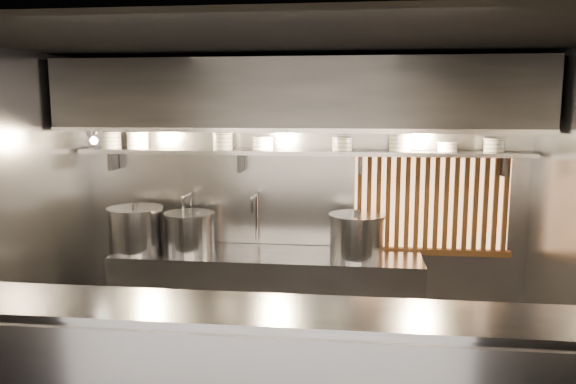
% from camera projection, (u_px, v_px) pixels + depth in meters
% --- Properties ---
extents(ceiling, '(4.50, 4.50, 0.00)m').
position_uv_depth(ceiling, '(281.00, 41.00, 4.05)').
color(ceiling, black).
rests_on(ceiling, wall_back).
extents(wall_back, '(4.50, 0.00, 4.50)m').
position_uv_depth(wall_back, '(301.00, 198.00, 5.74)').
color(wall_back, gray).
rests_on(wall_back, floor).
extents(wall_left, '(0.00, 3.00, 3.00)m').
position_uv_depth(wall_left, '(6.00, 222.00, 4.54)').
color(wall_left, gray).
rests_on(wall_left, floor).
extents(cooking_bench, '(3.00, 0.70, 0.90)m').
position_uv_depth(cooking_bench, '(267.00, 297.00, 5.56)').
color(cooking_bench, '#9B9BA0').
rests_on(cooking_bench, floor).
extents(bowl_shelf, '(4.40, 0.34, 0.04)m').
position_uv_depth(bowl_shelf, '(299.00, 152.00, 5.49)').
color(bowl_shelf, '#9B9BA0').
rests_on(bowl_shelf, wall_back).
extents(exhaust_hood, '(4.40, 0.81, 0.65)m').
position_uv_depth(exhaust_hood, '(297.00, 96.00, 5.19)').
color(exhaust_hood, '#2D2D30').
rests_on(exhaust_hood, ceiling).
extents(wood_screen, '(1.56, 0.09, 1.04)m').
position_uv_depth(wood_screen, '(431.00, 203.00, 5.54)').
color(wood_screen, '#EFAA6B').
rests_on(wood_screen, wall_back).
extents(faucet_left, '(0.04, 0.30, 0.50)m').
position_uv_depth(faucet_left, '(188.00, 206.00, 5.76)').
color(faucet_left, silver).
rests_on(faucet_left, wall_back).
extents(faucet_right, '(0.04, 0.30, 0.50)m').
position_uv_depth(faucet_right, '(255.00, 208.00, 5.68)').
color(faucet_right, silver).
rests_on(faucet_right, wall_back).
extents(heat_lamp, '(0.25, 0.35, 0.20)m').
position_uv_depth(heat_lamp, '(92.00, 134.00, 5.23)').
color(heat_lamp, '#9B9BA0').
rests_on(heat_lamp, exhaust_hood).
extents(pendant_bulb, '(0.09, 0.09, 0.19)m').
position_uv_depth(pendant_bulb, '(288.00, 145.00, 5.37)').
color(pendant_bulb, '#2D2D30').
rests_on(pendant_bulb, exhaust_hood).
extents(stock_pot_left, '(0.71, 0.71, 0.47)m').
position_uv_depth(stock_pot_left, '(136.00, 229.00, 5.58)').
color(stock_pot_left, '#9B9BA0').
rests_on(stock_pot_left, cooking_bench).
extents(stock_pot_mid, '(0.58, 0.58, 0.43)m').
position_uv_depth(stock_pot_mid, '(190.00, 231.00, 5.57)').
color(stock_pot_mid, '#9B9BA0').
rests_on(stock_pot_mid, cooking_bench).
extents(stock_pot_right, '(0.63, 0.63, 0.46)m').
position_uv_depth(stock_pot_right, '(357.00, 236.00, 5.33)').
color(stock_pot_right, '#9B9BA0').
rests_on(stock_pot_right, cooking_bench).
extents(bowl_stack_0, '(0.21, 0.21, 0.17)m').
position_uv_depth(bowl_stack_0, '(111.00, 140.00, 5.70)').
color(bowl_stack_0, silver).
rests_on(bowl_stack_0, bowl_shelf).
extents(bowl_stack_1, '(0.23, 0.23, 0.17)m').
position_uv_depth(bowl_stack_1, '(138.00, 140.00, 5.67)').
color(bowl_stack_1, silver).
rests_on(bowl_stack_1, bowl_shelf).
extents(bowl_stack_2, '(0.21, 0.21, 0.17)m').
position_uv_depth(bowl_stack_2, '(223.00, 141.00, 5.56)').
color(bowl_stack_2, silver).
rests_on(bowl_stack_2, bowl_shelf).
extents(bowl_stack_3, '(0.22, 0.22, 0.13)m').
position_uv_depth(bowl_stack_3, '(263.00, 143.00, 5.52)').
color(bowl_stack_3, silver).
rests_on(bowl_stack_3, bowl_shelf).
extents(bowl_stack_4, '(0.20, 0.20, 0.13)m').
position_uv_depth(bowl_stack_4, '(342.00, 144.00, 5.43)').
color(bowl_stack_4, silver).
rests_on(bowl_stack_4, bowl_shelf).
extents(bowl_stack_5, '(0.23, 0.23, 0.17)m').
position_uv_depth(bowl_stack_5, '(400.00, 142.00, 5.36)').
color(bowl_stack_5, silver).
rests_on(bowl_stack_5, bowl_shelf).
extents(bowl_stack_6, '(0.20, 0.20, 0.09)m').
position_uv_depth(bowl_stack_6, '(447.00, 147.00, 5.31)').
color(bowl_stack_6, silver).
rests_on(bowl_stack_6, bowl_shelf).
extents(bowl_stack_7, '(0.20, 0.20, 0.13)m').
position_uv_depth(bowl_stack_7, '(494.00, 145.00, 5.26)').
color(bowl_stack_7, silver).
rests_on(bowl_stack_7, bowl_shelf).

